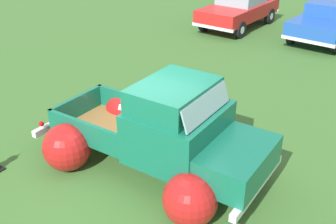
{
  "coord_description": "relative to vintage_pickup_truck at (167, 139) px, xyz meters",
  "views": [
    {
      "loc": [
        3.83,
        -5.39,
        4.66
      ],
      "look_at": [
        0.0,
        0.65,
        0.92
      ],
      "focal_mm": 42.52,
      "sensor_mm": 36.0,
      "label": 1
    }
  ],
  "objects": [
    {
      "name": "ground_plane",
      "position": [
        -0.39,
        0.01,
        -0.76
      ],
      "size": [
        80.0,
        80.0,
        0.0
      ],
      "primitive_type": "plane",
      "color": "#3D6B2D"
    },
    {
      "name": "show_car_0",
      "position": [
        -3.04,
        10.45,
        0.02
      ],
      "size": [
        2.19,
        4.39,
        1.43
      ],
      "rotation": [
        0.0,
        0.0,
        -1.65
      ],
      "color": "black",
      "rests_on": "ground"
    },
    {
      "name": "vintage_pickup_truck",
      "position": [
        0.0,
        0.0,
        0.0
      ],
      "size": [
        4.66,
        2.84,
        1.96
      ],
      "rotation": [
        0.0,
        0.0,
        -0.02
      ],
      "color": "black",
      "rests_on": "ground"
    },
    {
      "name": "show_car_1",
      "position": [
        0.62,
        10.65,
        0.03
      ],
      "size": [
        2.4,
        4.48,
        1.43
      ],
      "rotation": [
        0.0,
        0.0,
        -1.69
      ],
      "color": "black",
      "rests_on": "ground"
    }
  ]
}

